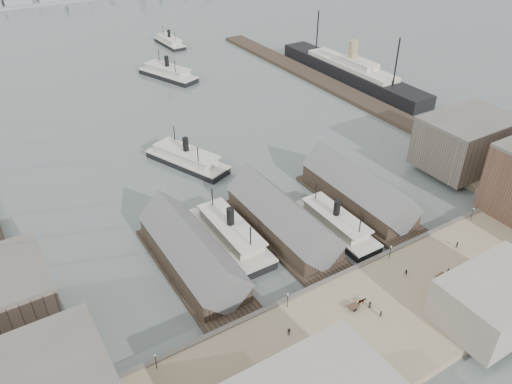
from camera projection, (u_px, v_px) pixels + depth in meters
ground at (321, 270)px, 120.26m from camera, size 900.00×900.00×0.00m
quay at (380, 321)px, 105.47m from camera, size 180.00×30.00×2.00m
seawall at (336, 279)px, 115.93m from camera, size 180.00×1.20×2.30m
east_wharf at (335, 87)px, 218.40m from camera, size 10.00×180.00×1.60m
ferry_shed_west at (192, 254)px, 118.27m from camera, size 14.00×42.00×12.60m
ferry_shed_center at (283, 220)px, 129.76m from camera, size 14.00×42.00×12.60m
ferry_shed_east at (358, 191)px, 141.24m from camera, size 14.00×42.00×12.60m
warehouse_east_back at (466, 142)px, 155.81m from camera, size 28.00×20.00×15.00m
street_bldg_center at (497, 300)px, 102.48m from camera, size 24.00×16.00×10.00m
lamp_post_far_w at (155, 359)px, 92.83m from camera, size 0.44×0.44×3.92m
lamp_post_near_w at (288, 298)px, 106.08m from camera, size 0.44×0.44×3.92m
lamp_post_near_e at (391, 250)px, 119.33m from camera, size 0.44×0.44×3.92m
lamp_post_far_e at (473, 212)px, 132.58m from camera, size 0.44×0.44×3.92m
ferry_docked_west at (231, 233)px, 128.30m from camera, size 9.14×30.45×10.88m
ferry_docked_east at (335, 223)px, 132.50m from camera, size 8.31×27.70×9.89m
ferry_open_near at (187, 159)px, 161.54m from camera, size 19.24×30.68×10.54m
ferry_open_mid at (168, 73)px, 229.11m from camera, size 19.33×31.86×10.92m
ferry_open_far at (170, 42)px, 271.71m from camera, size 8.44×25.33×8.95m
ocean_steamer at (351, 71)px, 227.18m from camera, size 12.14×88.73×17.75m
horse_cart_center at (359, 303)px, 107.32m from camera, size 4.88×1.61×1.57m
horse_cart_right at (448, 274)px, 115.03m from camera, size 4.72×1.97×1.64m
pedestrian_2 at (289, 332)px, 100.60m from camera, size 1.32×1.05×1.79m
pedestrian_3 at (363, 348)px, 97.39m from camera, size 0.67×1.00×1.58m
pedestrian_4 at (370, 305)px, 106.96m from camera, size 0.98×0.87×1.68m
pedestrian_5 at (381, 314)px, 104.70m from camera, size 0.72×0.57×1.77m
pedestrian_6 at (406, 273)px, 115.46m from camera, size 0.86×0.96×1.63m
pedestrian_7 at (475, 271)px, 115.80m from camera, size 1.15×0.68×1.76m
pedestrian_8 at (457, 245)px, 123.91m from camera, size 1.10×0.62×1.78m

